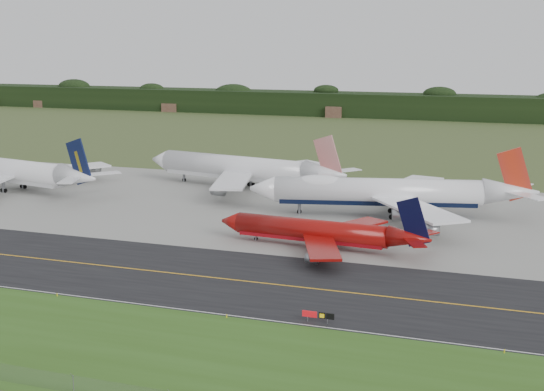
{
  "coord_description": "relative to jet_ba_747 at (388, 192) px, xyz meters",
  "views": [
    {
      "loc": [
        40.77,
        -114.94,
        38.78
      ],
      "look_at": [
        -6.78,
        22.0,
        9.06
      ],
      "focal_mm": 50.0,
      "sensor_mm": 36.0,
      "label": 1
    }
  ],
  "objects": [
    {
      "name": "jet_ba_747",
      "position": [
        0.0,
        0.0,
        0.0
      ],
      "size": [
        63.72,
        51.91,
        16.15
      ],
      "color": "white",
      "rests_on": "ground"
    },
    {
      "name": "ground",
      "position": [
        -10.78,
        -50.54,
        -5.5
      ],
      "size": [
        600.0,
        600.0,
        0.0
      ],
      "primitive_type": "plane",
      "color": "#3F4E24",
      "rests_on": "ground"
    },
    {
      "name": "horizon_treeline",
      "position": [
        -10.78,
        223.23,
        -0.03
      ],
      "size": [
        700.0,
        25.0,
        12.0
      ],
      "color": "black",
      "rests_on": "ground"
    },
    {
      "name": "taxiway",
      "position": [
        -10.78,
        -54.54,
        -5.49
      ],
      "size": [
        400.0,
        32.0,
        0.02
      ],
      "primitive_type": "cube",
      "color": "black",
      "rests_on": "ground"
    },
    {
      "name": "edge_marker_center",
      "position": [
        -9.65,
        -71.04,
        -5.25
      ],
      "size": [
        0.16,
        0.16,
        0.5
      ],
      "primitive_type": "cylinder",
      "color": "yellow",
      "rests_on": "ground"
    },
    {
      "name": "apron",
      "position": [
        -10.78,
        0.46,
        -5.49
      ],
      "size": [
        400.0,
        78.0,
        0.01
      ],
      "primitive_type": "cube",
      "color": "gray",
      "rests_on": "ground"
    },
    {
      "name": "taxiway_edge_line",
      "position": [
        -10.78,
        -70.04,
        -5.47
      ],
      "size": [
        400.0,
        0.25,
        0.0
      ],
      "primitive_type": "cube",
      "color": "silver",
      "rests_on": "taxiway"
    },
    {
      "name": "jet_red_737",
      "position": [
        -6.69,
        -30.71,
        -2.35
      ],
      "size": [
        42.23,
        34.36,
        11.4
      ],
      "color": "maroon",
      "rests_on": "ground"
    },
    {
      "name": "taxiway_centreline",
      "position": [
        -10.78,
        -54.54,
        -5.47
      ],
      "size": [
        400.0,
        0.4,
        0.0
      ],
      "primitive_type": "cube",
      "color": "orange",
      "rests_on": "taxiway"
    },
    {
      "name": "edge_marker_left",
      "position": [
        -38.03,
        -71.04,
        -5.25
      ],
      "size": [
        0.16,
        0.16,
        0.5
      ],
      "primitive_type": "cylinder",
      "color": "yellow",
      "rests_on": "ground"
    },
    {
      "name": "edge_marker_right",
      "position": [
        28.34,
        -71.04,
        -5.25
      ],
      "size": [
        0.16,
        0.16,
        0.5
      ],
      "primitive_type": "cylinder",
      "color": "yellow",
      "rests_on": "ground"
    },
    {
      "name": "grass_verge",
      "position": [
        -10.78,
        -85.54,
        -5.49
      ],
      "size": [
        400.0,
        30.0,
        0.01
      ],
      "primitive_type": "cube",
      "color": "#2F5218",
      "rests_on": "ground"
    },
    {
      "name": "taxiway_sign",
      "position": [
        3.15,
        -68.54,
        -4.41
      ],
      "size": [
        4.63,
        0.18,
        1.54
      ],
      "color": "slate",
      "rests_on": "ground"
    },
    {
      "name": "jet_star_tail",
      "position": [
        -42.29,
        19.77,
        -0.19
      ],
      "size": [
        60.19,
        49.72,
        15.92
      ],
      "color": "white",
      "rests_on": "ground"
    },
    {
      "name": "jet_navy_gold",
      "position": [
        -98.86,
        -2.8,
        -0.39
      ],
      "size": [
        59.86,
        51.32,
        15.54
      ],
      "color": "white",
      "rests_on": "ground"
    }
  ]
}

